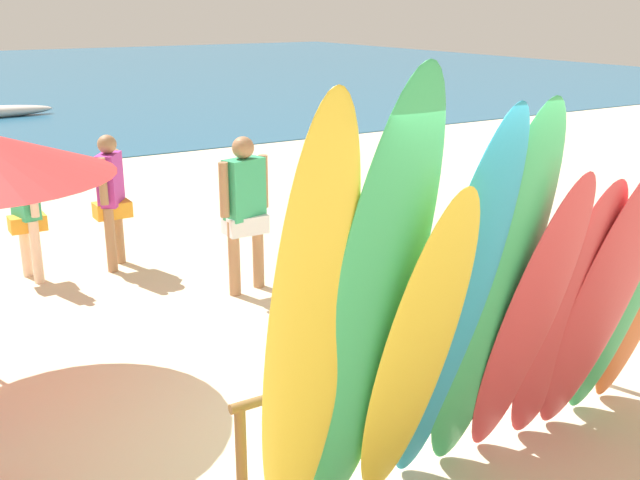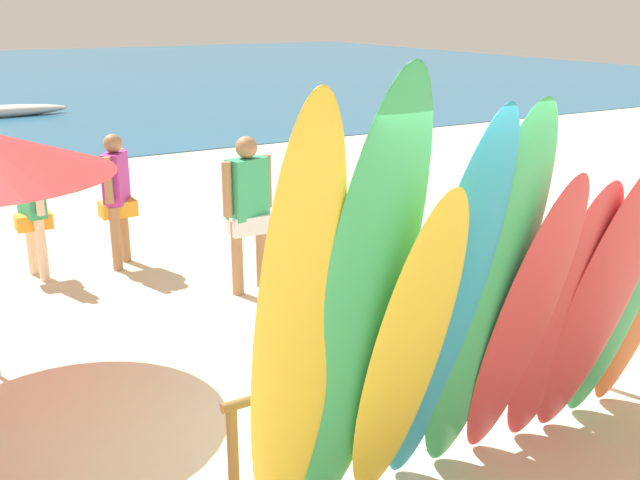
{
  "view_description": "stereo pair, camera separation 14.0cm",
  "coord_description": "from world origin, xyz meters",
  "px_view_note": "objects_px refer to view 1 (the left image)",
  "views": [
    {
      "loc": [
        -3.25,
        -3.61,
        2.97
      ],
      "look_at": [
        0.0,
        1.69,
        1.02
      ],
      "focal_mm": 42.45,
      "sensor_mm": 36.0,
      "label": 1
    },
    {
      "loc": [
        -3.13,
        -3.69,
        2.97
      ],
      "look_at": [
        0.0,
        1.69,
        1.02
      ],
      "focal_mm": 42.45,
      "sensor_mm": 36.0,
      "label": 2
    }
  ],
  "objects_px": {
    "surfboard_green_8": "(627,280)",
    "surfboard_yellow_0": "(308,342)",
    "surfboard_rack": "(446,362)",
    "beachgoer_near_rack": "(245,204)",
    "surfboard_red_6": "(565,318)",
    "beachgoer_midbeach": "(25,206)",
    "surfboard_yellow_2": "(415,359)",
    "surfboard_green_4": "(491,303)",
    "surfboard_red_5": "(527,325)",
    "surfboard_red_7": "(602,302)",
    "beachgoer_strolling": "(111,192)",
    "surfboard_teal_3": "(453,314)",
    "surfboard_green_1": "(371,320)"
  },
  "relations": [
    {
      "from": "surfboard_green_8",
      "to": "surfboard_yellow_0",
      "type": "bearing_deg",
      "value": -175.05
    },
    {
      "from": "surfboard_rack",
      "to": "beachgoer_near_rack",
      "type": "bearing_deg",
      "value": 88.68
    },
    {
      "from": "surfboard_red_6",
      "to": "beachgoer_midbeach",
      "type": "bearing_deg",
      "value": 114.88
    },
    {
      "from": "surfboard_yellow_0",
      "to": "beachgoer_midbeach",
      "type": "bearing_deg",
      "value": 99.26
    },
    {
      "from": "surfboard_yellow_2",
      "to": "surfboard_green_4",
      "type": "bearing_deg",
      "value": 5.59
    },
    {
      "from": "surfboard_red_5",
      "to": "surfboard_red_7",
      "type": "distance_m",
      "value": 0.63
    },
    {
      "from": "surfboard_yellow_2",
      "to": "beachgoer_strolling",
      "type": "height_order",
      "value": "surfboard_yellow_2"
    },
    {
      "from": "surfboard_red_6",
      "to": "beachgoer_near_rack",
      "type": "bearing_deg",
      "value": 98.08
    },
    {
      "from": "surfboard_yellow_0",
      "to": "beachgoer_near_rack",
      "type": "xyz_separation_m",
      "value": [
        1.55,
        3.92,
        -0.36
      ]
    },
    {
      "from": "beachgoer_near_rack",
      "to": "beachgoer_strolling",
      "type": "bearing_deg",
      "value": 108.29
    },
    {
      "from": "surfboard_green_4",
      "to": "surfboard_red_5",
      "type": "bearing_deg",
      "value": 0.15
    },
    {
      "from": "surfboard_red_7",
      "to": "surfboard_green_8",
      "type": "height_order",
      "value": "surfboard_green_8"
    },
    {
      "from": "surfboard_red_5",
      "to": "surfboard_green_8",
      "type": "height_order",
      "value": "surfboard_green_8"
    },
    {
      "from": "surfboard_red_7",
      "to": "surfboard_green_8",
      "type": "xyz_separation_m",
      "value": [
        0.35,
        0.08,
        0.06
      ]
    },
    {
      "from": "surfboard_teal_3",
      "to": "beachgoer_near_rack",
      "type": "bearing_deg",
      "value": 80.67
    },
    {
      "from": "surfboard_rack",
      "to": "beachgoer_midbeach",
      "type": "height_order",
      "value": "beachgoer_midbeach"
    },
    {
      "from": "surfboard_yellow_2",
      "to": "surfboard_red_5",
      "type": "height_order",
      "value": "surfboard_yellow_2"
    },
    {
      "from": "surfboard_teal_3",
      "to": "surfboard_red_7",
      "type": "xyz_separation_m",
      "value": [
        1.26,
        -0.05,
        -0.18
      ]
    },
    {
      "from": "surfboard_green_1",
      "to": "surfboard_green_4",
      "type": "xyz_separation_m",
      "value": [
        0.9,
        0.04,
        -0.11
      ]
    },
    {
      "from": "surfboard_red_7",
      "to": "beachgoer_strolling",
      "type": "height_order",
      "value": "surfboard_red_7"
    },
    {
      "from": "surfboard_green_4",
      "to": "surfboard_red_5",
      "type": "relative_size",
      "value": 1.19
    },
    {
      "from": "surfboard_green_8",
      "to": "beachgoer_strolling",
      "type": "relative_size",
      "value": 1.52
    },
    {
      "from": "surfboard_red_7",
      "to": "surfboard_green_4",
      "type": "bearing_deg",
      "value": -179.24
    },
    {
      "from": "beachgoer_midbeach",
      "to": "surfboard_green_1",
      "type": "bearing_deg",
      "value": 175.07
    },
    {
      "from": "surfboard_rack",
      "to": "surfboard_teal_3",
      "type": "height_order",
      "value": "surfboard_teal_3"
    },
    {
      "from": "surfboard_red_7",
      "to": "beachgoer_strolling",
      "type": "distance_m",
      "value": 5.71
    },
    {
      "from": "surfboard_teal_3",
      "to": "beachgoer_midbeach",
      "type": "relative_size",
      "value": 1.78
    },
    {
      "from": "surfboard_teal_3",
      "to": "surfboard_red_6",
      "type": "relative_size",
      "value": 1.27
    },
    {
      "from": "beachgoer_midbeach",
      "to": "beachgoer_near_rack",
      "type": "bearing_deg",
      "value": -142.11
    },
    {
      "from": "surfboard_yellow_0",
      "to": "surfboard_red_5",
      "type": "distance_m",
      "value": 1.62
    },
    {
      "from": "surfboard_green_4",
      "to": "surfboard_green_8",
      "type": "height_order",
      "value": "surfboard_green_4"
    },
    {
      "from": "surfboard_red_5",
      "to": "surfboard_red_7",
      "type": "bearing_deg",
      "value": -2.3
    },
    {
      "from": "surfboard_teal_3",
      "to": "beachgoer_strolling",
      "type": "relative_size",
      "value": 1.68
    },
    {
      "from": "surfboard_rack",
      "to": "surfboard_red_6",
      "type": "bearing_deg",
      "value": -48.52
    },
    {
      "from": "beachgoer_midbeach",
      "to": "surfboard_yellow_0",
      "type": "bearing_deg",
      "value": 171.21
    },
    {
      "from": "surfboard_green_1",
      "to": "surfboard_red_7",
      "type": "bearing_deg",
      "value": -2.91
    },
    {
      "from": "surfboard_green_4",
      "to": "surfboard_red_7",
      "type": "height_order",
      "value": "surfboard_green_4"
    },
    {
      "from": "surfboard_yellow_0",
      "to": "surfboard_red_6",
      "type": "relative_size",
      "value": 1.31
    },
    {
      "from": "surfboard_red_5",
      "to": "surfboard_red_6",
      "type": "relative_size",
      "value": 1.06
    },
    {
      "from": "surfboard_green_4",
      "to": "beachgoer_near_rack",
      "type": "height_order",
      "value": "surfboard_green_4"
    },
    {
      "from": "surfboard_rack",
      "to": "surfboard_red_7",
      "type": "bearing_deg",
      "value": -40.47
    },
    {
      "from": "beachgoer_strolling",
      "to": "surfboard_yellow_2",
      "type": "bearing_deg",
      "value": -145.37
    },
    {
      "from": "surfboard_yellow_0",
      "to": "surfboard_green_1",
      "type": "bearing_deg",
      "value": 2.3
    },
    {
      "from": "beachgoer_strolling",
      "to": "beachgoer_near_rack",
      "type": "bearing_deg",
      "value": -113.48
    },
    {
      "from": "beachgoer_near_rack",
      "to": "surfboard_red_7",
      "type": "bearing_deg",
      "value": -94.83
    },
    {
      "from": "surfboard_yellow_2",
      "to": "beachgoer_midbeach",
      "type": "relative_size",
      "value": 1.52
    },
    {
      "from": "surfboard_green_1",
      "to": "surfboard_teal_3",
      "type": "bearing_deg",
      "value": 0.04
    },
    {
      "from": "surfboard_yellow_0",
      "to": "surfboard_green_8",
      "type": "relative_size",
      "value": 1.14
    },
    {
      "from": "surfboard_yellow_0",
      "to": "beachgoer_near_rack",
      "type": "relative_size",
      "value": 1.62
    },
    {
      "from": "surfboard_yellow_2",
      "to": "surfboard_red_6",
      "type": "relative_size",
      "value": 1.08
    }
  ]
}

